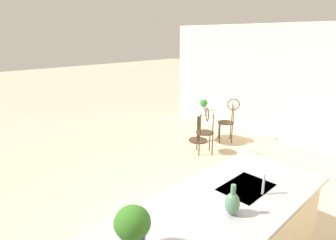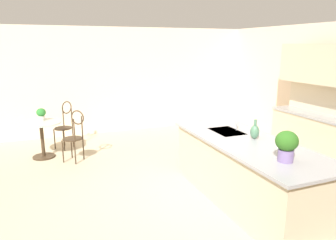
% 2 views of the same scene
% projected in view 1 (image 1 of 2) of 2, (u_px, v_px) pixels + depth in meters
% --- Properties ---
extents(ground_plane, '(40.00, 40.00, 0.00)m').
position_uv_depth(ground_plane, '(171.00, 233.00, 3.61)').
color(ground_plane, beige).
extents(wall_left_window, '(0.12, 7.80, 2.70)m').
position_uv_depth(wall_left_window, '(312.00, 88.00, 6.05)').
color(wall_left_window, beige).
rests_on(wall_left_window, ground).
extents(bistro_table, '(0.80, 0.80, 0.74)m').
position_uv_depth(bistro_table, '(198.00, 123.00, 6.63)').
color(bistro_table, '#3D2D1E').
rests_on(bistro_table, ground).
extents(chair_near_window, '(0.54, 0.54, 1.04)m').
position_uv_depth(chair_near_window, '(206.00, 128.00, 5.86)').
color(chair_near_window, '#3D2D1E').
rests_on(chair_near_window, ground).
extents(chair_by_island, '(0.54, 0.54, 1.04)m').
position_uv_depth(chair_by_island, '(229.00, 118.00, 6.59)').
color(chair_by_island, '#3D2D1E').
rests_on(chair_by_island, ground).
extents(sink_faucet, '(0.02, 0.02, 0.22)m').
position_uv_depth(sink_faucet, '(263.00, 184.00, 2.76)').
color(sink_faucet, '#B2B5BA').
rests_on(sink_faucet, kitchen_island).
extents(potted_plant_on_table, '(0.19, 0.19, 0.26)m').
position_uv_depth(potted_plant_on_table, '(204.00, 104.00, 6.57)').
color(potted_plant_on_table, beige).
rests_on(potted_plant_on_table, bistro_table).
extents(potted_plant_counter_far, '(0.26, 0.26, 0.37)m').
position_uv_depth(potted_plant_counter_far, '(133.00, 227.00, 1.99)').
color(potted_plant_counter_far, '#7A669E').
rests_on(potted_plant_counter_far, kitchen_island).
extents(vase_on_counter, '(0.13, 0.13, 0.29)m').
position_uv_depth(vase_on_counter, '(232.00, 203.00, 2.45)').
color(vase_on_counter, '#4C7A5B').
rests_on(vase_on_counter, kitchen_island).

